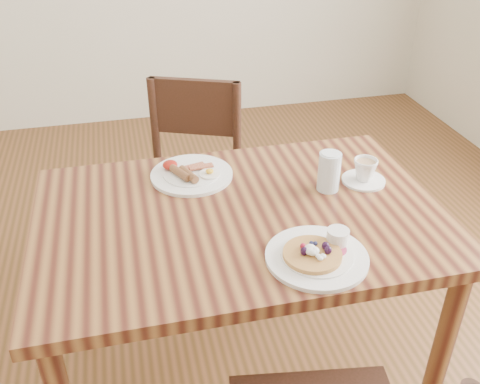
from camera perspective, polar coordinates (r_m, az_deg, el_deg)
The scene contains 7 objects.
ground at distance 2.10m, azimuth 0.00°, elevation -19.45°, with size 5.00×5.00×0.00m, color #543618.
dining_table at distance 1.64m, azimuth 0.00°, elevation -5.03°, with size 1.20×0.80×0.75m.
chair_far at distance 2.27m, azimuth -5.29°, elevation 1.50°, with size 0.55×0.55×0.88m.
pancake_plate at distance 1.41m, azimuth 8.33°, elevation -6.55°, with size 0.27×0.27×0.06m.
breakfast_plate at distance 1.76m, azimuth -5.31°, elevation 1.97°, with size 0.27×0.27×0.04m.
teacup_saucer at distance 1.76m, azimuth 13.14°, elevation 2.08°, with size 0.14×0.14×0.08m.
water_glass at distance 1.69m, azimuth 9.48°, elevation 2.15°, with size 0.07×0.07×0.13m, color silver.
Camera 1 is at (-0.30, -1.28, 1.63)m, focal length 40.00 mm.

